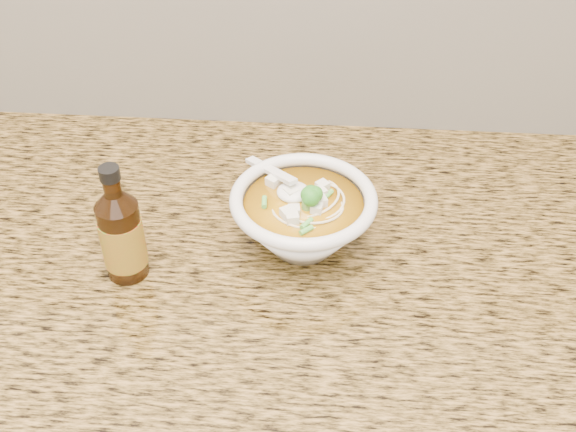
{
  "coord_description": "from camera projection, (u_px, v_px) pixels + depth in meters",
  "views": [
    {
      "loc": [
        0.15,
        0.97,
        1.56
      ],
      "look_at": [
        0.1,
        1.68,
        0.95
      ],
      "focal_mm": 45.0,
      "sensor_mm": 36.0,
      "label": 1
    }
  ],
  "objects": [
    {
      "name": "counter_slab",
      "position": [
        217.0,
        256.0,
        0.99
      ],
      "size": [
        4.0,
        0.68,
        0.04
      ],
      "primitive_type": "cube",
      "color": "olive",
      "rests_on": "cabinet"
    },
    {
      "name": "hot_sauce_bottle",
      "position": [
        122.0,
        235.0,
        0.89
      ],
      "size": [
        0.06,
        0.06,
        0.17
      ],
      "rotation": [
        0.0,
        0.0,
        0.15
      ],
      "color": "#351A07",
      "rests_on": "counter_slab"
    },
    {
      "name": "soup_bowl",
      "position": [
        303.0,
        219.0,
        0.94
      ],
      "size": [
        0.19,
        0.19,
        0.11
      ],
      "rotation": [
        0.0,
        0.0,
        0.39
      ],
      "color": "silver",
      "rests_on": "counter_slab"
    }
  ]
}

